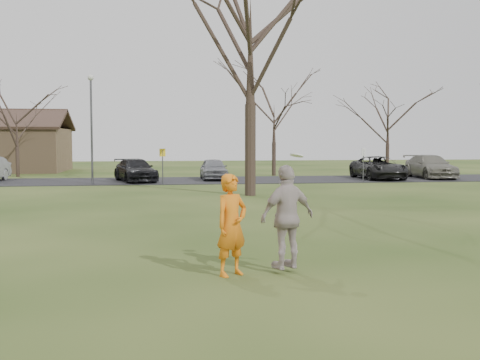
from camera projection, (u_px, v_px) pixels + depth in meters
name	position (u px, v px, depth m)	size (l,w,h in m)	color
ground	(267.00, 269.00, 11.42)	(120.00, 120.00, 0.00)	#1E380F
parking_strip	(195.00, 180.00, 36.12)	(62.00, 6.50, 0.04)	black
player_defender	(232.00, 225.00, 10.78)	(0.70, 0.46, 1.93)	orange
car_3	(135.00, 170.00, 35.04)	(1.92, 4.71, 1.37)	black
car_4	(214.00, 169.00, 36.65)	(1.62, 4.02, 1.37)	gray
car_6	(378.00, 168.00, 37.19)	(2.44, 5.28, 1.47)	black
car_7	(430.00, 166.00, 38.24)	(2.14, 5.26, 1.53)	slate
catching_play	(287.00, 217.00, 10.99)	(1.27, 0.90, 2.24)	#B1A29E
lamp_post	(91.00, 115.00, 32.56)	(0.34, 0.34, 6.27)	#47474C
sign_yellow	(163.00, 160.00, 32.79)	(0.35, 0.35, 2.08)	#47474C
sign_white	(363.00, 159.00, 34.42)	(0.35, 0.35, 2.08)	#47474C
big_tree	(250.00, 43.00, 26.03)	(9.00, 9.00, 14.00)	#352821
small_tree_row	(251.00, 122.00, 41.45)	(55.00, 5.90, 8.50)	#352821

